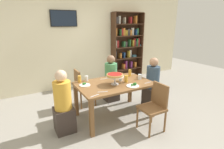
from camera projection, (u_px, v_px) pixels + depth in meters
name	position (u px, v px, depth m)	size (l,w,h in m)	color
ground_plane	(114.00, 116.00, 3.71)	(12.00, 12.00, 0.00)	gray
rear_partition	(77.00, 40.00, 5.15)	(8.00, 0.12, 2.80)	beige
dining_table	(114.00, 87.00, 3.53)	(1.48, 0.95, 0.74)	brown
bookshelf	(127.00, 45.00, 5.82)	(1.15, 0.30, 2.21)	#422819
television	(64.00, 18.00, 4.73)	(0.72, 0.05, 0.43)	black
diner_head_west	(63.00, 106.00, 3.07)	(0.34, 0.34, 1.15)	#382D28
diner_head_east	(152.00, 86.00, 4.07)	(0.34, 0.34, 1.15)	#382D28
diner_far_right	(111.00, 81.00, 4.35)	(0.34, 0.34, 1.15)	#382D28
chair_near_right	(155.00, 105.00, 3.14)	(0.40, 0.40, 0.87)	brown
chair_far_left	(82.00, 86.00, 4.06)	(0.40, 0.40, 0.87)	brown
deep_dish_pizza_stand	(115.00, 76.00, 3.37)	(0.35, 0.35, 0.21)	silver
salad_plate_near_diner	(133.00, 85.00, 3.32)	(0.24, 0.24, 0.07)	white
salad_plate_far_diner	(85.00, 85.00, 3.36)	(0.21, 0.21, 0.06)	white
salad_plate_spare	(118.00, 76.00, 3.93)	(0.25, 0.25, 0.07)	white
beer_glass_amber_tall	(130.00, 73.00, 3.92)	(0.06, 0.06, 0.15)	gold
beer_glass_amber_short	(79.00, 79.00, 3.53)	(0.07, 0.07, 0.13)	gold
beer_glass_amber_spare	(126.00, 79.00, 3.53)	(0.07, 0.07, 0.14)	gold
water_glass_clear_near	(87.00, 78.00, 3.61)	(0.07, 0.07, 0.11)	white
water_glass_clear_far	(121.00, 78.00, 3.60)	(0.07, 0.07, 0.12)	white
water_glass_clear_spare	(140.00, 77.00, 3.72)	(0.07, 0.07, 0.11)	white
cutlery_fork_near	(148.00, 83.00, 3.51)	(0.18, 0.02, 0.01)	silver
cutlery_knife_near	(131.00, 74.00, 4.09)	(0.18, 0.02, 0.01)	silver
cutlery_fork_far	(104.00, 79.00, 3.75)	(0.18, 0.02, 0.01)	silver
cutlery_knife_far	(103.00, 92.00, 3.05)	(0.18, 0.02, 0.01)	silver
cutlery_spare_fork	(95.00, 96.00, 2.89)	(0.18, 0.02, 0.01)	silver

